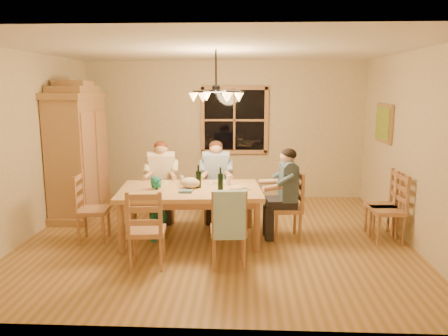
{
  "coord_description": "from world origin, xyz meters",
  "views": [
    {
      "loc": [
        0.4,
        -6.17,
        2.18
      ],
      "look_at": [
        0.11,
        0.1,
        1.02
      ],
      "focal_mm": 35.0,
      "sensor_mm": 36.0,
      "label": 1
    }
  ],
  "objects_px": {
    "chair_end_right": "(286,218)",
    "child": "(158,209)",
    "adult_woman": "(162,171)",
    "adult_slate_man": "(287,182)",
    "armoire": "(78,155)",
    "chandelier": "(216,95)",
    "chair_far_right": "(216,202)",
    "wine_bottle_a": "(198,176)",
    "dining_table": "(190,195)",
    "adult_plaid_man": "(216,171)",
    "chair_near_right": "(228,242)",
    "chair_end_left": "(94,221)",
    "chair_far_left": "(162,203)",
    "wine_bottle_b": "(220,179)",
    "chair_near_left": "(147,243)",
    "chair_spare_back": "(381,216)",
    "chair_spare_front": "(387,221)"
  },
  "relations": [
    {
      "from": "child",
      "to": "wine_bottle_b",
      "type": "bearing_deg",
      "value": -53.44
    },
    {
      "from": "armoire",
      "to": "adult_plaid_man",
      "type": "xyz_separation_m",
      "value": [
        2.36,
        -0.18,
        -0.22
      ]
    },
    {
      "from": "chair_spare_front",
      "to": "chair_spare_back",
      "type": "relative_size",
      "value": 1.0
    },
    {
      "from": "chandelier",
      "to": "child",
      "type": "bearing_deg",
      "value": -168.57
    },
    {
      "from": "chair_far_left",
      "to": "wine_bottle_b",
      "type": "height_order",
      "value": "wine_bottle_b"
    },
    {
      "from": "dining_table",
      "to": "chair_end_right",
      "type": "height_order",
      "value": "chair_end_right"
    },
    {
      "from": "adult_woman",
      "to": "chair_spare_back",
      "type": "distance_m",
      "value": 3.49
    },
    {
      "from": "chair_far_right",
      "to": "chair_spare_front",
      "type": "distance_m",
      "value": 2.67
    },
    {
      "from": "armoire",
      "to": "wine_bottle_a",
      "type": "relative_size",
      "value": 6.97
    },
    {
      "from": "adult_woman",
      "to": "adult_slate_man",
      "type": "bearing_deg",
      "value": 153.43
    },
    {
      "from": "adult_slate_man",
      "to": "child",
      "type": "distance_m",
      "value": 1.89
    },
    {
      "from": "chair_near_right",
      "to": "wine_bottle_b",
      "type": "height_order",
      "value": "wine_bottle_b"
    },
    {
      "from": "chair_far_right",
      "to": "adult_woman",
      "type": "height_order",
      "value": "adult_woman"
    },
    {
      "from": "armoire",
      "to": "chair_far_right",
      "type": "relative_size",
      "value": 2.32
    },
    {
      "from": "chair_near_right",
      "to": "chair_end_left",
      "type": "xyz_separation_m",
      "value": [
        -1.97,
        0.78,
        0.0
      ]
    },
    {
      "from": "child",
      "to": "chair_end_left",
      "type": "bearing_deg",
      "value": 133.03
    },
    {
      "from": "chair_far_right",
      "to": "adult_woman",
      "type": "distance_m",
      "value": 1.04
    },
    {
      "from": "chair_near_left",
      "to": "chair_spare_front",
      "type": "distance_m",
      "value": 3.4
    },
    {
      "from": "child",
      "to": "adult_slate_man",
      "type": "bearing_deg",
      "value": -46.08
    },
    {
      "from": "chair_spare_front",
      "to": "chair_spare_back",
      "type": "distance_m",
      "value": 0.25
    },
    {
      "from": "chair_end_right",
      "to": "chair_spare_back",
      "type": "xyz_separation_m",
      "value": [
        1.43,
        0.19,
        0.0
      ]
    },
    {
      "from": "child",
      "to": "wine_bottle_a",
      "type": "bearing_deg",
      "value": -39.29
    },
    {
      "from": "dining_table",
      "to": "chair_near_left",
      "type": "relative_size",
      "value": 2.13
    },
    {
      "from": "armoire",
      "to": "child",
      "type": "relative_size",
      "value": 2.44
    },
    {
      "from": "armoire",
      "to": "child",
      "type": "bearing_deg",
      "value": -37.27
    },
    {
      "from": "chair_near_right",
      "to": "chair_end_left",
      "type": "relative_size",
      "value": 1.0
    },
    {
      "from": "wine_bottle_a",
      "to": "chandelier",
      "type": "bearing_deg",
      "value": 9.92
    },
    {
      "from": "adult_slate_man",
      "to": "child",
      "type": "height_order",
      "value": "adult_slate_man"
    },
    {
      "from": "adult_plaid_man",
      "to": "wine_bottle_b",
      "type": "height_order",
      "value": "adult_plaid_man"
    },
    {
      "from": "chair_near_left",
      "to": "wine_bottle_a",
      "type": "height_order",
      "value": "wine_bottle_a"
    },
    {
      "from": "chandelier",
      "to": "wine_bottle_a",
      "type": "relative_size",
      "value": 2.33
    },
    {
      "from": "adult_woman",
      "to": "adult_plaid_man",
      "type": "height_order",
      "value": "same"
    },
    {
      "from": "chair_end_right",
      "to": "child",
      "type": "distance_m",
      "value": 1.86
    },
    {
      "from": "chair_end_right",
      "to": "dining_table",
      "type": "bearing_deg",
      "value": 90.0
    },
    {
      "from": "chair_end_right",
      "to": "adult_plaid_man",
      "type": "bearing_deg",
      "value": 46.64
    },
    {
      "from": "chair_end_right",
      "to": "chair_near_right",
      "type": "bearing_deg",
      "value": 136.74
    },
    {
      "from": "dining_table",
      "to": "wine_bottle_b",
      "type": "relative_size",
      "value": 6.38
    },
    {
      "from": "chair_far_left",
      "to": "wine_bottle_a",
      "type": "relative_size",
      "value": 3.0
    },
    {
      "from": "chair_near_left",
      "to": "adult_woman",
      "type": "relative_size",
      "value": 1.13
    },
    {
      "from": "chair_end_left",
      "to": "child",
      "type": "xyz_separation_m",
      "value": [
        0.92,
        0.07,
        0.17
      ]
    },
    {
      "from": "chandelier",
      "to": "chair_spare_back",
      "type": "xyz_separation_m",
      "value": [
        2.45,
        0.19,
        -1.77
      ]
    },
    {
      "from": "chair_end_left",
      "to": "child",
      "type": "height_order",
      "value": "chair_end_left"
    },
    {
      "from": "chair_near_right",
      "to": "wine_bottle_a",
      "type": "bearing_deg",
      "value": 110.76
    },
    {
      "from": "chair_far_left",
      "to": "chair_near_right",
      "type": "distance_m",
      "value": 2.14
    },
    {
      "from": "chandelier",
      "to": "chair_far_right",
      "type": "xyz_separation_m",
      "value": [
        -0.06,
        0.86,
        -1.77
      ]
    },
    {
      "from": "chair_spare_front",
      "to": "chair_spare_back",
      "type": "bearing_deg",
      "value": -2.45
    },
    {
      "from": "dining_table",
      "to": "adult_slate_man",
      "type": "bearing_deg",
      "value": 5.01
    },
    {
      "from": "chair_far_right",
      "to": "adult_plaid_man",
      "type": "relative_size",
      "value": 1.13
    },
    {
      "from": "chandelier",
      "to": "adult_slate_man",
      "type": "height_order",
      "value": "chandelier"
    },
    {
      "from": "adult_woman",
      "to": "adult_slate_man",
      "type": "height_order",
      "value": "same"
    }
  ]
}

